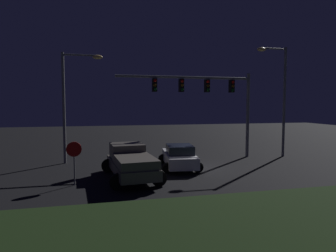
% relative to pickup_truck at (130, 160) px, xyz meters
% --- Properties ---
extents(ground_plane, '(80.00, 80.00, 0.00)m').
position_rel_pickup_truck_xyz_m(ground_plane, '(4.31, 1.53, -1.00)').
color(ground_plane, black).
extents(grass_median, '(24.87, 5.77, 0.10)m').
position_rel_pickup_truck_xyz_m(grass_median, '(4.31, -7.12, -0.95)').
color(grass_median, black).
rests_on(grass_median, ground_plane).
extents(pickup_truck, '(3.20, 5.56, 1.80)m').
position_rel_pickup_truck_xyz_m(pickup_truck, '(0.00, 0.00, 0.00)').
color(pickup_truck, '#514C47').
rests_on(pickup_truck, ground_plane).
extents(car_sedan, '(2.82, 4.58, 1.51)m').
position_rel_pickup_truck_xyz_m(car_sedan, '(3.36, 1.89, -0.26)').
color(car_sedan, silver).
rests_on(car_sedan, ground_plane).
extents(traffic_signal_gantry, '(10.32, 0.56, 6.50)m').
position_rel_pickup_truck_xyz_m(traffic_signal_gantry, '(6.28, 4.59, 4.03)').
color(traffic_signal_gantry, slate).
rests_on(traffic_signal_gantry, ground_plane).
extents(street_lamp_left, '(2.78, 0.44, 7.67)m').
position_rel_pickup_truck_xyz_m(street_lamp_left, '(-3.45, 5.15, 3.89)').
color(street_lamp_left, slate).
rests_on(street_lamp_left, ground_plane).
extents(street_lamp_right, '(2.54, 0.44, 8.53)m').
position_rel_pickup_truck_xyz_m(street_lamp_right, '(12.02, 4.12, 4.33)').
color(street_lamp_right, slate).
rests_on(street_lamp_right, ground_plane).
extents(stop_sign, '(0.76, 0.08, 2.23)m').
position_rel_pickup_truck_xyz_m(stop_sign, '(-2.92, -0.89, 0.56)').
color(stop_sign, slate).
rests_on(stop_sign, ground_plane).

